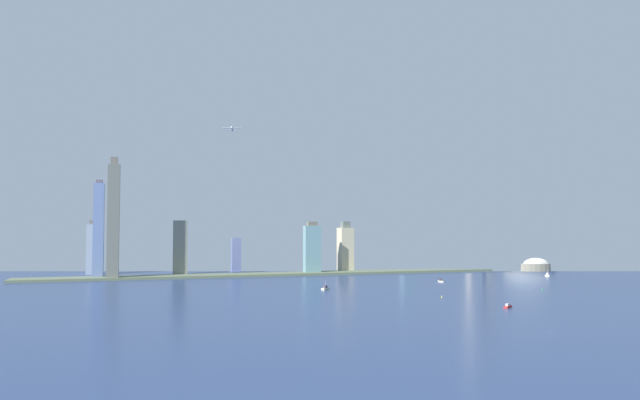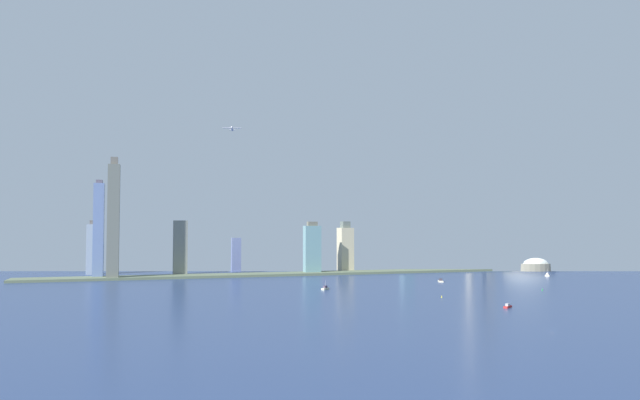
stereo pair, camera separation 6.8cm
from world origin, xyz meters
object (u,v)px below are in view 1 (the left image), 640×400
object	(u,v)px
skyscraper_2	(235,254)
boat_2	(441,281)
skyscraper_8	(94,249)
boat_0	(508,306)
skyscraper_3	(113,220)
airplane	(232,129)
stadium_dome	(528,263)
skyscraper_9	(180,248)
observation_tower	(469,180)
skyscraper_1	(99,230)
skyscraper_6	(487,220)
boat_1	(325,288)
boat_3	(547,275)
channel_buoy_1	(442,296)
skyscraper_0	(407,252)
skyscraper_10	(322,251)
skyscraper_5	(345,249)
channel_buoy_0	(542,289)
skyscraper_4	(312,249)
skyscraper_7	(489,237)

from	to	relation	value
skyscraper_2	boat_2	size ratio (longest dim) A/B	4.74
skyscraper_8	boat_0	world-z (taller)	skyscraper_8
skyscraper_3	airplane	size ratio (longest dim) A/B	6.02
stadium_dome	skyscraper_9	size ratio (longest dim) A/B	1.06
observation_tower	skyscraper_1	distance (m)	629.91
skyscraper_3	skyscraper_6	xyz separation A→B (m)	(650.19, 57.80, 4.41)
boat_1	boat_3	size ratio (longest dim) A/B	1.08
channel_buoy_1	boat_3	bearing A→B (deg)	34.31
skyscraper_0	boat_2	xyz separation A→B (m)	(-54.35, -218.06, -29.97)
skyscraper_0	skyscraper_6	distance (m)	176.63
skyscraper_2	skyscraper_10	distance (m)	156.53
skyscraper_1	boat_1	size ratio (longest dim) A/B	12.07
boat_0	boat_2	world-z (taller)	boat_2
skyscraper_2	airplane	size ratio (longest dim) A/B	2.81
observation_tower	skyscraper_5	size ratio (longest dim) A/B	4.21
skyscraper_5	boat_0	xyz separation A→B (m)	(-5.40, -459.27, -37.57)
observation_tower	stadium_dome	world-z (taller)	observation_tower
skyscraper_0	channel_buoy_0	bearing A→B (deg)	-89.26
boat_3	channel_buoy_1	xyz separation A→B (m)	(-288.35, -196.75, -0.79)
stadium_dome	boat_3	world-z (taller)	stadium_dome
skyscraper_1	observation_tower	bearing A→B (deg)	1.37
boat_1	channel_buoy_0	distance (m)	254.66
observation_tower	skyscraper_6	size ratio (longest dim) A/B	2.01
skyscraper_3	airplane	distance (m)	218.97
skyscraper_4	skyscraper_10	xyz separation A→B (m)	(49.87, 108.48, -6.91)
skyscraper_4	skyscraper_2	bearing A→B (deg)	136.33
skyscraper_0	boat_0	bearing A→B (deg)	-104.69
skyscraper_9	channel_buoy_0	world-z (taller)	skyscraper_9
skyscraper_5	skyscraper_3	bearing A→B (deg)	-173.59
skyscraper_9	skyscraper_4	bearing A→B (deg)	-6.78
boat_3	boat_0	bearing A→B (deg)	97.96
skyscraper_1	skyscraper_3	xyz separation A→B (m)	(21.19, -27.30, 13.87)
skyscraper_3	airplane	world-z (taller)	airplane
observation_tower	channel_buoy_0	bearing A→B (deg)	-108.33
stadium_dome	skyscraper_0	bearing A→B (deg)	166.02
skyscraper_6	channel_buoy_1	world-z (taller)	skyscraper_6
skyscraper_4	skyscraper_10	distance (m)	119.59
skyscraper_1	skyscraper_2	size ratio (longest dim) A/B	1.76
skyscraper_5	boat_1	world-z (taller)	skyscraper_5
skyscraper_5	airplane	xyz separation A→B (m)	(-197.55, -43.30, 185.33)
skyscraper_0	skyscraper_10	world-z (taller)	skyscraper_10
skyscraper_4	boat_3	world-z (taller)	skyscraper_4
stadium_dome	boat_1	distance (m)	494.51
boat_2	skyscraper_5	bearing A→B (deg)	40.17
stadium_dome	skyscraper_2	bearing A→B (deg)	166.80
skyscraper_3	boat_1	bearing A→B (deg)	-41.30
skyscraper_7	skyscraper_10	bearing A→B (deg)	176.15
skyscraper_1	skyscraper_0	bearing A→B (deg)	2.60
boat_0	skyscraper_6	bearing A→B (deg)	-157.89
skyscraper_10	boat_0	bearing A→B (deg)	-88.86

